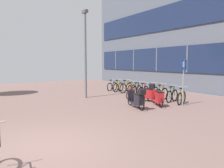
{
  "coord_description": "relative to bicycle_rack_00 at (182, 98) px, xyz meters",
  "views": [
    {
      "loc": [
        -1.46,
        -5.49,
        2.18
      ],
      "look_at": [
        3.86,
        2.76,
        1.22
      ],
      "focal_mm": 34.83,
      "sensor_mm": 36.0,
      "label": 1
    }
  ],
  "objects": [
    {
      "name": "ground",
      "position": [
        -6.38,
        -2.07,
        -0.36
      ],
      "size": [
        21.0,
        40.0,
        0.13
      ],
      "color": "#242D30"
    },
    {
      "name": "bicycle_rack_00",
      "position": [
        0.0,
        0.0,
        0.0
      ],
      "size": [
        1.23,
        0.58,
        0.96
      ],
      "color": "black",
      "rests_on": "ground"
    },
    {
      "name": "bicycle_rack_01",
      "position": [
        0.11,
        0.75,
        0.0
      ],
      "size": [
        1.33,
        0.49,
        0.96
      ],
      "color": "black",
      "rests_on": "ground"
    },
    {
      "name": "bicycle_rack_02",
      "position": [
        0.02,
        1.5,
        0.01
      ],
      "size": [
        1.38,
        0.48,
        1.0
      ],
      "color": "black",
      "rests_on": "ground"
    },
    {
      "name": "bicycle_rack_03",
      "position": [
        0.01,
        2.25,
        0.01
      ],
      "size": [
        1.34,
        0.48,
        1.0
      ],
      "color": "black",
      "rests_on": "ground"
    },
    {
      "name": "bicycle_rack_04",
      "position": [
        -0.05,
        2.99,
        0.01
      ],
      "size": [
        1.27,
        0.56,
        0.98
      ],
      "color": "black",
      "rests_on": "ground"
    },
    {
      "name": "bicycle_rack_05",
      "position": [
        0.02,
        3.74,
        0.0
      ],
      "size": [
        1.26,
        0.6,
        0.96
      ],
      "color": "black",
      "rests_on": "ground"
    },
    {
      "name": "bicycle_rack_06",
      "position": [
        0.14,
        4.49,
        -0.01
      ],
      "size": [
        1.16,
        0.6,
        0.93
      ],
      "color": "black",
      "rests_on": "ground"
    },
    {
      "name": "bicycle_rack_07",
      "position": [
        0.23,
        5.24,
        0.01
      ],
      "size": [
        1.36,
        0.48,
        0.99
      ],
      "color": "black",
      "rests_on": "ground"
    },
    {
      "name": "bicycle_rack_08",
      "position": [
        0.03,
        5.99,
        0.0
      ],
      "size": [
        1.28,
        0.57,
        0.97
      ],
      "color": "black",
      "rests_on": "ground"
    },
    {
      "name": "bicycle_rack_09",
      "position": [
        -0.04,
        6.74,
        -0.0
      ],
      "size": [
        1.25,
        0.57,
        0.94
      ],
      "color": "black",
      "rests_on": "ground"
    },
    {
      "name": "scooter_near",
      "position": [
        -1.08,
        1.73,
        0.11
      ],
      "size": [
        1.03,
        1.63,
        1.01
      ],
      "color": "black",
      "rests_on": "ground"
    },
    {
      "name": "scooter_mid",
      "position": [
        -1.41,
        0.31,
        0.07
      ],
      "size": [
        0.95,
        1.59,
        0.79
      ],
      "color": "black",
      "rests_on": "ground"
    },
    {
      "name": "scooter_far",
      "position": [
        -2.72,
        0.37,
        0.12
      ],
      "size": [
        0.75,
        1.83,
        1.01
      ],
      "color": "black",
      "rests_on": "ground"
    },
    {
      "name": "parking_sign",
      "position": [
        -0.3,
        -0.32,
        1.11
      ],
      "size": [
        0.4,
        0.07,
        2.32
      ],
      "color": "gray",
      "rests_on": "ground"
    },
    {
      "name": "lamp_post",
      "position": [
        -3.34,
        4.67,
        2.66
      ],
      "size": [
        0.2,
        0.52,
        5.35
      ],
      "color": "slate",
      "rests_on": "ground"
    }
  ]
}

